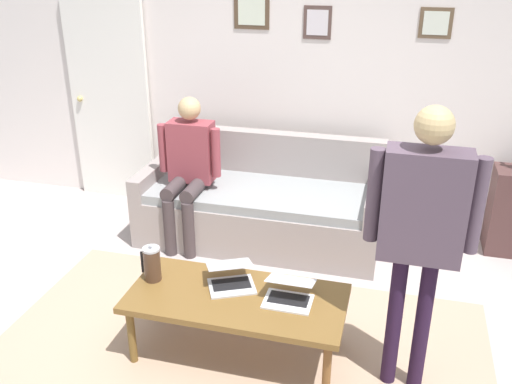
{
  "coord_description": "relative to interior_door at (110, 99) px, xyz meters",
  "views": [
    {
      "loc": [
        -0.99,
        2.76,
        2.42
      ],
      "look_at": [
        -0.05,
        -0.8,
        0.8
      ],
      "focal_mm": 39.49,
      "sensor_mm": 36.0,
      "label": 1
    }
  ],
  "objects": [
    {
      "name": "back_wall",
      "position": [
        -1.78,
        -0.09,
        0.33
      ],
      "size": [
        7.04,
        0.11,
        2.7
      ],
      "color": "silver",
      "rests_on": "ground_plane"
    },
    {
      "name": "person_seated",
      "position": [
        -1.09,
        0.73,
        -0.3
      ],
      "size": [
        0.55,
        0.51,
        1.28
      ],
      "color": "#433739",
      "rests_on": "ground_plane"
    },
    {
      "name": "french_press",
      "position": [
        -1.34,
        2.04,
        -0.47
      ],
      "size": [
        0.13,
        0.11,
        0.26
      ],
      "color": "#4C3323",
      "rests_on": "coffee_table"
    },
    {
      "name": "ground_plane",
      "position": [
        -1.78,
        2.11,
        -1.02
      ],
      "size": [
        7.68,
        7.68,
        0.0
      ],
      "primitive_type": "plane",
      "color": "#B4A5A1"
    },
    {
      "name": "couch",
      "position": [
        -1.67,
        0.51,
        -0.72
      ],
      "size": [
        2.07,
        0.9,
        0.88
      ],
      "color": "gray",
      "rests_on": "ground_plane"
    },
    {
      "name": "person_standing",
      "position": [
        -2.94,
        2.09,
        0.07
      ],
      "size": [
        0.59,
        0.2,
        1.71
      ],
      "color": "#27162E",
      "rests_on": "ground_plane"
    },
    {
      "name": "coffee_table",
      "position": [
        -1.91,
        2.08,
        -0.63
      ],
      "size": [
        1.35,
        0.63,
        0.43
      ],
      "color": "brown",
      "rests_on": "ground_plane"
    },
    {
      "name": "laptop_left",
      "position": [
        -1.84,
        1.97,
        -0.55
      ],
      "size": [
        0.39,
        0.4,
        0.15
      ],
      "color": "silver",
      "rests_on": "coffee_table"
    },
    {
      "name": "area_rug",
      "position": [
        -1.91,
        2.18,
        -1.02
      ],
      "size": [
        3.19,
        2.11,
        0.01
      ],
      "primitive_type": "cube",
      "color": "tan",
      "rests_on": "ground_plane"
    },
    {
      "name": "interior_door",
      "position": [
        0.0,
        0.0,
        0.0
      ],
      "size": [
        0.82,
        0.09,
        2.05
      ],
      "color": "white",
      "rests_on": "ground_plane"
    },
    {
      "name": "laptop_center",
      "position": [
        -2.23,
        2.04,
        -0.55
      ],
      "size": [
        0.29,
        0.28,
        0.14
      ],
      "color": "silver",
      "rests_on": "coffee_table"
    }
  ]
}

